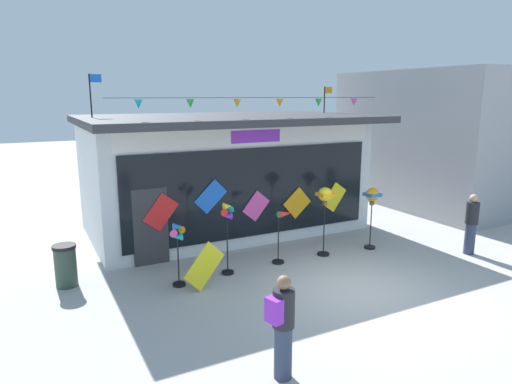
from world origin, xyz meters
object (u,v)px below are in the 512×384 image
Objects in this scene: wind_spinner_center_left at (283,228)px; display_kite_on_ground at (204,266)px; wind_spinner_left at (228,224)px; person_mid_plaza at (282,325)px; kite_shop_building at (224,172)px; person_near_camera at (471,224)px; trash_bin at (66,265)px; wind_spinner_far_left at (178,242)px; wind_spinner_center_right at (325,200)px; wind_spinner_right at (372,200)px.

wind_spinner_center_left is 1.41× the size of display_kite_on_ground.
wind_spinner_left is 1.07× the size of person_mid_plaza.
kite_shop_building is at bearing -32.18° from person_mid_plaza.
wind_spinner_left reaches higher than person_mid_plaza.
person_mid_plaza is at bearing 81.77° from person_near_camera.
kite_shop_building is 5.06m from display_kite_on_ground.
person_near_camera is 1.71× the size of trash_bin.
wind_spinner_far_left is 7.95m from person_near_camera.
wind_spinner_center_right reaches higher than wind_spinner_far_left.
wind_spinner_right is 8.09m from trash_bin.
wind_spinner_far_left is 0.90× the size of person_mid_plaza.
wind_spinner_center_left is at bearing 178.22° from wind_spinner_center_right.
person_near_camera is (3.64, -1.75, -0.69)m from wind_spinner_center_right.
wind_spinner_center_right is at bearing 37.49° from person_near_camera.
wind_spinner_center_left is (0.07, -3.65, -0.95)m from kite_shop_building.
person_mid_plaza is (-2.48, -7.96, -0.98)m from kite_shop_building.
person_mid_plaza is (0.33, -4.08, -0.16)m from wind_spinner_far_left.
trash_bin is (-2.29, 1.19, -0.55)m from wind_spinner_far_left.
wind_spinner_left is 1.63m from wind_spinner_center_left.
wind_spinner_center_left is 0.83× the size of person_mid_plaza.
kite_shop_building is 5.20× the size of person_mid_plaza.
person_mid_plaza is at bearing -63.56° from trash_bin.
wind_spinner_left is at bearing 6.24° from wind_spinner_far_left.
wind_spinner_center_left is 0.79× the size of wind_spinner_right.
kite_shop_building is 6.26× the size of wind_spinner_center_left.
wind_spinner_left reaches higher than wind_spinner_right.
wind_spinner_left is at bearing -112.15° from kite_shop_building.
wind_spinner_far_left is 0.80m from display_kite_on_ground.
wind_spinner_far_left is 1.31m from wind_spinner_left.
display_kite_on_ground is (-3.68, -0.59, -1.01)m from wind_spinner_center_right.
display_kite_on_ground reaches higher than trash_bin.
wind_spinner_left is at bearing 33.47° from display_kite_on_ground.
wind_spinner_right is at bearing -5.48° from wind_spinner_center_right.
person_mid_plaza is (-2.55, -4.31, -0.04)m from wind_spinner_center_left.
wind_spinner_far_left is 0.90× the size of person_near_camera.
wind_spinner_center_right reaches higher than display_kite_on_ground.
wind_spinner_left is 2.88m from wind_spinner_center_right.
wind_spinner_center_right is 6.61m from trash_bin.
person_near_camera is at bearing -8.98° from display_kite_on_ground.
wind_spinner_center_right is (1.35, -3.69, -0.33)m from kite_shop_building.
wind_spinner_center_right is at bearing -56.74° from person_mid_plaza.
wind_spinner_far_left is at bearing -175.38° from wind_spinner_center_left.
trash_bin is at bearing 11.58° from person_mid_plaza.
wind_spinner_center_left is 1.42m from wind_spinner_center_right.
wind_spinner_right reaches higher than wind_spinner_center_left.
wind_spinner_center_left is 0.74× the size of wind_spinner_center_right.
wind_spinner_left is at bearing -27.66° from person_mid_plaza.
display_kite_on_ground is at bearing -165.32° from wind_spinner_center_left.
person_near_camera is at bearing -47.48° from kite_shop_building.
wind_spinner_center_right is at bearing 174.52° from wind_spinner_right.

